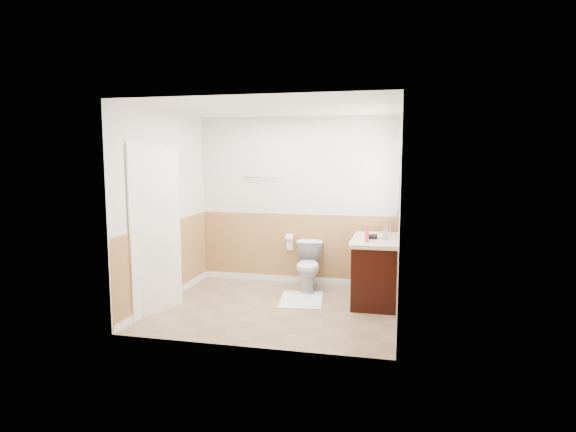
% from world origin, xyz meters
% --- Properties ---
extents(floor, '(3.00, 3.00, 0.00)m').
position_xyz_m(floor, '(0.00, 0.00, 0.00)').
color(floor, '#8C7051').
rests_on(floor, ground).
extents(ceiling, '(3.00, 3.00, 0.00)m').
position_xyz_m(ceiling, '(0.00, 0.00, 2.50)').
color(ceiling, white).
rests_on(ceiling, floor).
extents(wall_back, '(3.00, 0.00, 3.00)m').
position_xyz_m(wall_back, '(0.00, 1.30, 1.25)').
color(wall_back, silver).
rests_on(wall_back, floor).
extents(wall_front, '(3.00, 0.00, 3.00)m').
position_xyz_m(wall_front, '(0.00, -1.30, 1.25)').
color(wall_front, silver).
rests_on(wall_front, floor).
extents(wall_left, '(0.00, 3.00, 3.00)m').
position_xyz_m(wall_left, '(-1.50, 0.00, 1.25)').
color(wall_left, silver).
rests_on(wall_left, floor).
extents(wall_right, '(0.00, 3.00, 3.00)m').
position_xyz_m(wall_right, '(1.50, 0.00, 1.25)').
color(wall_right, silver).
rests_on(wall_right, floor).
extents(wainscot_back, '(3.00, 0.00, 3.00)m').
position_xyz_m(wainscot_back, '(0.00, 1.29, 0.50)').
color(wainscot_back, '#A87D43').
rests_on(wainscot_back, floor).
extents(wainscot_front, '(3.00, 0.00, 3.00)m').
position_xyz_m(wainscot_front, '(0.00, -1.29, 0.50)').
color(wainscot_front, '#A87D43').
rests_on(wainscot_front, floor).
extents(wainscot_left, '(0.00, 2.60, 2.60)m').
position_xyz_m(wainscot_left, '(-1.49, 0.00, 0.50)').
color(wainscot_left, '#A87D43').
rests_on(wainscot_left, floor).
extents(wainscot_right, '(0.00, 2.60, 2.60)m').
position_xyz_m(wainscot_right, '(1.49, 0.00, 0.50)').
color(wainscot_right, '#A87D43').
rests_on(wainscot_right, floor).
extents(toilet, '(0.47, 0.72, 0.69)m').
position_xyz_m(toilet, '(0.25, 0.90, 0.35)').
color(toilet, silver).
rests_on(toilet, floor).
extents(bath_mat, '(0.64, 0.86, 0.02)m').
position_xyz_m(bath_mat, '(0.25, 0.38, 0.01)').
color(bath_mat, white).
rests_on(bath_mat, floor).
extents(vanity_cabinet, '(0.55, 1.10, 0.80)m').
position_xyz_m(vanity_cabinet, '(1.21, 0.57, 0.40)').
color(vanity_cabinet, black).
rests_on(vanity_cabinet, floor).
extents(vanity_knob_left, '(0.03, 0.03, 0.03)m').
position_xyz_m(vanity_knob_left, '(0.91, 0.47, 0.55)').
color(vanity_knob_left, '#B8B8BF').
rests_on(vanity_knob_left, vanity_cabinet).
extents(vanity_knob_right, '(0.03, 0.03, 0.03)m').
position_xyz_m(vanity_knob_right, '(0.91, 0.67, 0.55)').
color(vanity_knob_right, silver).
rests_on(vanity_knob_right, vanity_cabinet).
extents(countertop, '(0.60, 1.15, 0.05)m').
position_xyz_m(countertop, '(1.20, 0.57, 0.83)').
color(countertop, beige).
rests_on(countertop, vanity_cabinet).
extents(sink_basin, '(0.36, 0.36, 0.02)m').
position_xyz_m(sink_basin, '(1.21, 0.72, 0.86)').
color(sink_basin, white).
rests_on(sink_basin, countertop).
extents(faucet, '(0.02, 0.02, 0.14)m').
position_xyz_m(faucet, '(1.39, 0.72, 0.92)').
color(faucet, silver).
rests_on(faucet, countertop).
extents(lotion_bottle, '(0.05, 0.05, 0.22)m').
position_xyz_m(lotion_bottle, '(1.11, 0.24, 0.96)').
color(lotion_bottle, '#E73B5A').
rests_on(lotion_bottle, countertop).
extents(soap_dispenser, '(0.08, 0.08, 0.17)m').
position_xyz_m(soap_dispenser, '(1.33, 0.52, 0.93)').
color(soap_dispenser, '#969FAA').
rests_on(soap_dispenser, countertop).
extents(hair_dryer_body, '(0.14, 0.07, 0.07)m').
position_xyz_m(hair_dryer_body, '(1.16, 0.48, 0.89)').
color(hair_dryer_body, black).
rests_on(hair_dryer_body, countertop).
extents(hair_dryer_handle, '(0.03, 0.03, 0.07)m').
position_xyz_m(hair_dryer_handle, '(1.13, 0.45, 0.86)').
color(hair_dryer_handle, black).
rests_on(hair_dryer_handle, countertop).
extents(mirror_panel, '(0.02, 0.35, 0.90)m').
position_xyz_m(mirror_panel, '(1.48, 1.10, 1.55)').
color(mirror_panel, silver).
rests_on(mirror_panel, wall_right).
extents(window_frame, '(0.04, 0.80, 1.00)m').
position_xyz_m(window_frame, '(1.47, 0.59, 1.75)').
color(window_frame, white).
rests_on(window_frame, wall_right).
extents(window_glass, '(0.01, 0.70, 0.90)m').
position_xyz_m(window_glass, '(1.49, 0.59, 1.75)').
color(window_glass, white).
rests_on(window_glass, wall_right).
extents(door, '(0.29, 0.78, 2.04)m').
position_xyz_m(door, '(-1.40, -0.45, 1.02)').
color(door, white).
rests_on(door, wall_left).
extents(door_frame, '(0.02, 0.92, 2.10)m').
position_xyz_m(door_frame, '(-1.48, -0.45, 1.03)').
color(door_frame, white).
rests_on(door_frame, wall_left).
extents(door_knob, '(0.06, 0.06, 0.06)m').
position_xyz_m(door_knob, '(-1.34, -0.12, 0.95)').
color(door_knob, silver).
rests_on(door_knob, door).
extents(towel_bar, '(0.62, 0.02, 0.02)m').
position_xyz_m(towel_bar, '(-0.55, 1.25, 1.60)').
color(towel_bar, silver).
rests_on(towel_bar, wall_back).
extents(tp_holder_bar, '(0.14, 0.02, 0.02)m').
position_xyz_m(tp_holder_bar, '(-0.10, 1.23, 0.70)').
color(tp_holder_bar, silver).
rests_on(tp_holder_bar, wall_back).
extents(tp_roll, '(0.10, 0.11, 0.11)m').
position_xyz_m(tp_roll, '(-0.10, 1.23, 0.70)').
color(tp_roll, white).
rests_on(tp_roll, tp_holder_bar).
extents(tp_sheet, '(0.10, 0.01, 0.16)m').
position_xyz_m(tp_sheet, '(-0.10, 1.23, 0.59)').
color(tp_sheet, white).
rests_on(tp_sheet, tp_roll).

